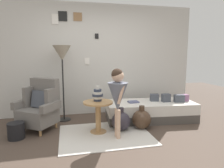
{
  "coord_description": "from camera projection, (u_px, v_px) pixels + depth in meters",
  "views": [
    {
      "loc": [
        -0.73,
        -2.9,
        1.44
      ],
      "look_at": [
        0.15,
        0.95,
        0.85
      ],
      "focal_mm": 32.51,
      "sensor_mm": 36.0,
      "label": 1
    }
  ],
  "objects": [
    {
      "name": "side_table",
      "position": [
        98.0,
        111.0,
        3.7
      ],
      "size": [
        0.54,
        0.54,
        0.58
      ],
      "color": "tan",
      "rests_on": "ground"
    },
    {
      "name": "demijohn_far",
      "position": [
        142.0,
        119.0,
        3.92
      ],
      "size": [
        0.37,
        0.37,
        0.45
      ],
      "color": "#473323",
      "rests_on": "ground"
    },
    {
      "name": "pillow_head",
      "position": [
        184.0,
        98.0,
        4.5
      ],
      "size": [
        0.17,
        0.12,
        0.15
      ],
      "primitive_type": "cube",
      "rotation": [
        0.0,
        0.0,
        -0.0
      ],
      "color": "gray",
      "rests_on": "daybed"
    },
    {
      "name": "daybed",
      "position": [
        150.0,
        111.0,
        4.46
      ],
      "size": [
        1.96,
        0.97,
        0.4
      ],
      "color": "#4C4742",
      "rests_on": "ground"
    },
    {
      "name": "demijohn_near",
      "position": [
        121.0,
        121.0,
        3.83
      ],
      "size": [
        0.36,
        0.36,
        0.44
      ],
      "color": "#332D38",
      "rests_on": "ground"
    },
    {
      "name": "pillow_back",
      "position": [
        166.0,
        98.0,
        4.43
      ],
      "size": [
        0.18,
        0.12,
        0.17
      ],
      "primitive_type": "cube",
      "rotation": [
        0.0,
        0.0,
        0.01
      ],
      "color": "#474C56",
      "rests_on": "daybed"
    },
    {
      "name": "book_on_daybed",
      "position": [
        133.0,
        102.0,
        4.37
      ],
      "size": [
        0.23,
        0.18,
        0.03
      ],
      "primitive_type": "cube",
      "rotation": [
        0.0,
        0.0,
        0.08
      ],
      "color": "slate",
      "rests_on": "daybed"
    },
    {
      "name": "armchair",
      "position": [
        40.0,
        107.0,
        3.87
      ],
      "size": [
        0.9,
        0.85,
        0.97
      ],
      "color": "tan",
      "rests_on": "ground"
    },
    {
      "name": "vase_striped",
      "position": [
        98.0,
        95.0,
        3.71
      ],
      "size": [
        0.2,
        0.2,
        0.28
      ],
      "color": "#2D384C",
      "rests_on": "side_table"
    },
    {
      "name": "pillow_mid",
      "position": [
        179.0,
        98.0,
        4.4
      ],
      "size": [
        0.23,
        0.16,
        0.16
      ],
      "primitive_type": "cube",
      "rotation": [
        0.0,
        0.0,
        -0.23
      ],
      "color": "#474C56",
      "rests_on": "daybed"
    },
    {
      "name": "floor_lamp",
      "position": [
        62.0,
        56.0,
        4.25
      ],
      "size": [
        0.38,
        0.38,
        1.61
      ],
      "color": "black",
      "rests_on": "ground"
    },
    {
      "name": "rug",
      "position": [
        105.0,
        135.0,
        3.64
      ],
      "size": [
        1.6,
        1.28,
        0.01
      ],
      "primitive_type": "cube",
      "color": "silver",
      "rests_on": "ground"
    },
    {
      "name": "person_child",
      "position": [
        118.0,
        94.0,
        3.4
      ],
      "size": [
        0.34,
        0.34,
        1.2
      ],
      "color": "#D8AD8E",
      "rests_on": "ground"
    },
    {
      "name": "magazine_basket",
      "position": [
        16.0,
        131.0,
        3.46
      ],
      "size": [
        0.28,
        0.28,
        0.28
      ],
      "primitive_type": "cylinder",
      "color": "black",
      "rests_on": "ground"
    },
    {
      "name": "ground_plane",
      "position": [
        116.0,
        147.0,
        3.17
      ],
      "size": [
        12.0,
        12.0,
        0.0
      ],
      "primitive_type": "plane",
      "color": "#4C3D33"
    },
    {
      "name": "gallery_wall",
      "position": [
        97.0,
        60.0,
        4.86
      ],
      "size": [
        4.8,
        0.12,
        2.6
      ],
      "color": "beige",
      "rests_on": "ground"
    },
    {
      "name": "pillow_extra",
      "position": [
        154.0,
        98.0,
        4.5
      ],
      "size": [
        0.2,
        0.15,
        0.16
      ],
      "primitive_type": "cube",
      "rotation": [
        0.0,
        0.0,
        -0.18
      ],
      "color": "#474C56",
      "rests_on": "daybed"
    }
  ]
}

